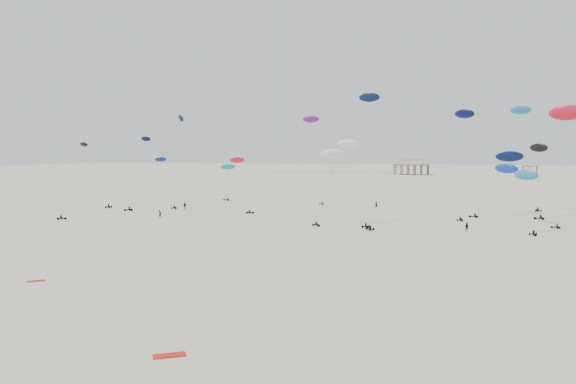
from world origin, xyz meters
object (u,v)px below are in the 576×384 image
at_px(pavilion_small, 530,169).
at_px(rig_4, 312,131).
at_px(spectator_0, 160,218).
at_px(rig_0, 514,170).
at_px(rig_9, 526,139).
at_px(pavilion_main, 411,168).

xyz_separation_m(pavilion_small, rig_4, (-72.42, -235.84, 16.32)).
bearing_deg(spectator_0, rig_0, -159.01).
bearing_deg(rig_9, spectator_0, 100.06).
xyz_separation_m(rig_0, spectator_0, (-69.71, 1.01, -10.92)).
relative_size(pavilion_main, pavilion_small, 2.33).
height_order(pavilion_main, spectator_0, pavilion_main).
distance_m(pavilion_small, rig_4, 247.25).
bearing_deg(spectator_0, rig_4, -92.56).
distance_m(pavilion_main, spectator_0, 251.84).
xyz_separation_m(pavilion_main, rig_9, (50.34, -226.24, 12.48)).
bearing_deg(pavilion_main, spectator_0, -95.19).
distance_m(pavilion_main, pavilion_small, 76.16).
distance_m(rig_0, rig_9, 26.41).
xyz_separation_m(pavilion_small, rig_9, (-19.66, -256.24, 13.21)).
distance_m(pavilion_small, rig_0, 282.82).
height_order(rig_0, rig_4, rig_4).
height_order(rig_0, rig_9, rig_9).
bearing_deg(rig_0, spectator_0, -13.28).
bearing_deg(pavilion_main, rig_9, -77.46).
bearing_deg(rig_9, pavilion_small, -12.88).
xyz_separation_m(rig_4, rig_9, (52.76, -20.40, -3.11)).
bearing_deg(spectator_0, pavilion_small, -86.47).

